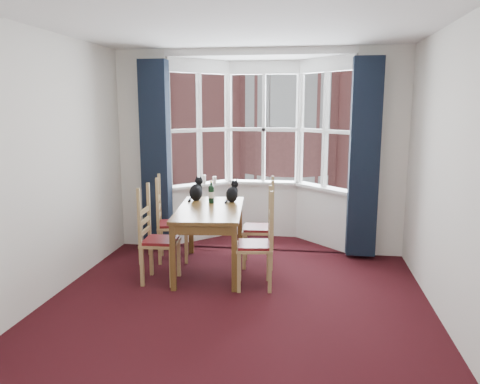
% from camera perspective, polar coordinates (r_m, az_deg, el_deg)
% --- Properties ---
extents(floor, '(4.50, 4.50, 0.00)m').
position_cam_1_polar(floor, '(4.73, -1.01, -14.99)').
color(floor, black).
rests_on(floor, ground).
extents(ceiling, '(4.50, 4.50, 0.00)m').
position_cam_1_polar(ceiling, '(4.34, -1.14, 20.65)').
color(ceiling, white).
rests_on(ceiling, floor).
extents(wall_left, '(0.00, 4.50, 4.50)m').
position_cam_1_polar(wall_left, '(5.05, -24.08, 2.35)').
color(wall_left, silver).
rests_on(wall_left, floor).
extents(wall_right, '(0.00, 4.50, 4.50)m').
position_cam_1_polar(wall_right, '(4.45, 25.25, 1.28)').
color(wall_right, silver).
rests_on(wall_right, floor).
extents(wall_near, '(4.00, 0.00, 4.00)m').
position_cam_1_polar(wall_near, '(2.18, -11.02, -6.61)').
color(wall_near, silver).
rests_on(wall_near, floor).
extents(wall_back_pier_left, '(0.70, 0.12, 2.80)m').
position_cam_1_polar(wall_back_pier_left, '(6.91, -11.56, 5.00)').
color(wall_back_pier_left, silver).
rests_on(wall_back_pier_left, floor).
extents(wall_back_pier_right, '(0.70, 0.12, 2.80)m').
position_cam_1_polar(wall_back_pier_right, '(6.56, 16.75, 4.49)').
color(wall_back_pier_right, silver).
rests_on(wall_back_pier_right, floor).
extents(bay_window, '(2.76, 0.94, 2.80)m').
position_cam_1_polar(bay_window, '(7.03, 2.68, 5.29)').
color(bay_window, white).
rests_on(bay_window, floor).
extents(curtain_left, '(0.38, 0.22, 2.60)m').
position_cam_1_polar(curtain_left, '(6.67, -10.21, 4.43)').
color(curtain_left, black).
rests_on(curtain_left, floor).
extents(curtain_right, '(0.38, 0.22, 2.60)m').
position_cam_1_polar(curtain_right, '(6.36, 14.90, 3.95)').
color(curtain_right, black).
rests_on(curtain_right, floor).
extents(dining_table, '(0.93, 1.53, 0.80)m').
position_cam_1_polar(dining_table, '(5.78, -3.69, -2.90)').
color(dining_table, brown).
rests_on(dining_table, floor).
extents(chair_left_near, '(0.42, 0.44, 0.92)m').
position_cam_1_polar(chair_left_near, '(5.56, -10.61, -6.01)').
color(chair_left_near, '#9F814D').
rests_on(chair_left_near, floor).
extents(chair_left_far, '(0.49, 0.50, 0.92)m').
position_cam_1_polar(chair_left_far, '(6.28, -9.01, -4.06)').
color(chair_left_far, '#9F814D').
rests_on(chair_left_far, floor).
extents(chair_right_near, '(0.45, 0.47, 0.92)m').
position_cam_1_polar(chair_right_near, '(5.30, 2.75, -6.67)').
color(chair_right_near, '#9F814D').
rests_on(chair_right_near, floor).
extents(chair_right_far, '(0.43, 0.45, 0.92)m').
position_cam_1_polar(chair_right_far, '(6.01, 3.10, -4.59)').
color(chair_right_far, '#9F814D').
rests_on(chair_right_far, floor).
extents(cat_left, '(0.23, 0.27, 0.33)m').
position_cam_1_polar(cat_left, '(6.22, -5.35, 0.12)').
color(cat_left, black).
rests_on(cat_left, dining_table).
extents(cat_right, '(0.22, 0.25, 0.30)m').
position_cam_1_polar(cat_right, '(6.10, -0.95, -0.15)').
color(cat_right, black).
rests_on(cat_right, dining_table).
extents(wine_bottle, '(0.07, 0.07, 0.29)m').
position_cam_1_polar(wine_bottle, '(6.03, -3.53, -0.17)').
color(wine_bottle, black).
rests_on(wine_bottle, dining_table).
extents(candle_tall, '(0.06, 0.06, 0.14)m').
position_cam_1_polar(candle_tall, '(7.08, -4.43, 1.54)').
color(candle_tall, white).
rests_on(candle_tall, bay_window).
extents(candle_short, '(0.06, 0.06, 0.11)m').
position_cam_1_polar(candle_short, '(7.07, -3.12, 1.46)').
color(candle_short, white).
rests_on(candle_short, bay_window).
extents(street, '(80.00, 80.00, 0.00)m').
position_cam_1_polar(street, '(37.34, 7.23, -2.04)').
color(street, '#333335').
rests_on(street, ground).
extents(tenement_building, '(18.40, 7.80, 15.20)m').
position_cam_1_polar(tenement_building, '(18.24, 6.36, 9.04)').
color(tenement_building, '#99534F').
rests_on(tenement_building, street).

